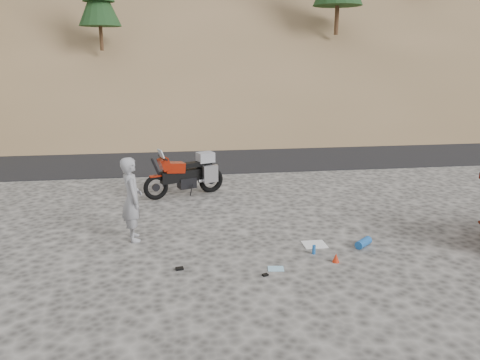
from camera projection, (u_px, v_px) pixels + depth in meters
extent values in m
plane|color=#3D3B39|center=(208.00, 234.00, 10.70)|extent=(140.00, 140.00, 0.00)
cube|color=black|center=(192.00, 155.00, 19.31)|extent=(120.00, 7.00, 0.05)
cube|color=brown|center=(204.00, 4.00, 37.62)|extent=(110.00, 51.90, 46.72)
cube|color=brown|center=(204.00, 0.00, 37.55)|extent=(110.00, 43.28, 36.46)
cylinder|color=#372114|center=(101.00, 35.00, 22.30)|extent=(0.17, 0.17, 1.40)
cone|color=black|center=(99.00, 1.00, 21.91)|extent=(2.00, 2.00, 2.25)
cylinder|color=#372114|center=(337.00, 17.00, 24.61)|extent=(0.22, 0.22, 1.82)
torus|color=black|center=(156.00, 187.00, 13.17)|extent=(0.73, 0.37, 0.73)
cylinder|color=black|center=(156.00, 187.00, 13.17)|extent=(0.23, 0.14, 0.22)
torus|color=black|center=(211.00, 180.00, 13.94)|extent=(0.78, 0.41, 0.77)
cylinder|color=black|center=(211.00, 180.00, 13.94)|extent=(0.26, 0.17, 0.24)
cylinder|color=black|center=(158.00, 173.00, 13.10)|extent=(0.41, 0.20, 0.89)
cylinder|color=black|center=(163.00, 158.00, 13.07)|extent=(0.28, 0.66, 0.05)
cube|color=black|center=(183.00, 176.00, 13.48)|extent=(1.33, 0.70, 0.33)
cube|color=black|center=(187.00, 183.00, 13.59)|extent=(0.58, 0.48, 0.31)
cube|color=maroon|center=(174.00, 167.00, 13.30)|extent=(0.66, 0.51, 0.34)
cube|color=maroon|center=(164.00, 164.00, 13.13)|extent=(0.44, 0.47, 0.39)
cube|color=silver|center=(161.00, 154.00, 13.02)|extent=(0.23, 0.35, 0.28)
cube|color=black|center=(192.00, 165.00, 13.53)|extent=(0.65, 0.44, 0.13)
cube|color=black|center=(205.00, 165.00, 13.73)|extent=(0.43, 0.32, 0.11)
cube|color=#B8B8BD|center=(210.00, 174.00, 13.56)|extent=(0.46, 0.28, 0.50)
cube|color=#B8B8BD|center=(203.00, 170.00, 14.05)|extent=(0.46, 0.28, 0.50)
cube|color=gray|center=(205.00, 157.00, 13.69)|extent=(0.56, 0.51, 0.29)
cube|color=maroon|center=(155.00, 176.00, 13.08)|extent=(0.36, 0.24, 0.04)
cylinder|color=black|center=(191.00, 190.00, 13.49)|extent=(0.10, 0.23, 0.40)
cylinder|color=#B8B8BD|center=(206.00, 180.00, 13.69)|extent=(0.51, 0.27, 0.14)
imported|color=gray|center=(134.00, 239.00, 10.41)|extent=(0.59, 0.76, 1.86)
cube|color=white|center=(314.00, 244.00, 10.10)|extent=(0.49, 0.44, 0.02)
cylinder|color=#1B58A6|center=(363.00, 243.00, 9.98)|extent=(0.45, 0.42, 0.18)
cylinder|color=#1B58A6|center=(314.00, 250.00, 9.61)|extent=(0.08, 0.08, 0.19)
cone|color=red|center=(336.00, 258.00, 9.23)|extent=(0.19, 0.19, 0.18)
cube|color=black|center=(180.00, 269.00, 8.92)|extent=(0.16, 0.13, 0.04)
cube|color=black|center=(265.00, 275.00, 8.67)|extent=(0.13, 0.11, 0.04)
cube|color=#93C8E4|center=(276.00, 269.00, 8.95)|extent=(0.33, 0.27, 0.01)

